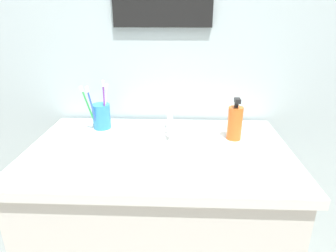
{
  "coord_description": "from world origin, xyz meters",
  "views": [
    {
      "loc": [
        0.07,
        -0.98,
        1.38
      ],
      "look_at": [
        0.04,
        -0.01,
        1.0
      ],
      "focal_mm": 31.12,
      "sensor_mm": 36.0,
      "label": 1
    }
  ],
  "objects_px": {
    "faucet": "(170,121)",
    "toothbrush_blue": "(92,106)",
    "toothbrush_white": "(106,103)",
    "toothbrush_green": "(88,105)",
    "toothbrush_purple": "(104,102)",
    "toothbrush_cup": "(102,116)",
    "soap_dispenser": "(235,123)"
  },
  "relations": [
    {
      "from": "faucet",
      "to": "toothbrush_blue",
      "type": "bearing_deg",
      "value": -178.3
    },
    {
      "from": "toothbrush_blue",
      "to": "toothbrush_white",
      "type": "distance_m",
      "value": 0.07
    },
    {
      "from": "toothbrush_green",
      "to": "toothbrush_white",
      "type": "xyz_separation_m",
      "value": [
        0.07,
        0.03,
        0.0
      ]
    },
    {
      "from": "toothbrush_purple",
      "to": "toothbrush_green",
      "type": "bearing_deg",
      "value": 176.4
    },
    {
      "from": "toothbrush_cup",
      "to": "toothbrush_blue",
      "type": "bearing_deg",
      "value": -118.27
    },
    {
      "from": "toothbrush_green",
      "to": "toothbrush_blue",
      "type": "height_order",
      "value": "toothbrush_blue"
    },
    {
      "from": "faucet",
      "to": "soap_dispenser",
      "type": "relative_size",
      "value": 0.99
    },
    {
      "from": "faucet",
      "to": "toothbrush_purple",
      "type": "distance_m",
      "value": 0.28
    },
    {
      "from": "toothbrush_cup",
      "to": "soap_dispenser",
      "type": "relative_size",
      "value": 0.63
    },
    {
      "from": "faucet",
      "to": "soap_dispenser",
      "type": "bearing_deg",
      "value": -13.15
    },
    {
      "from": "toothbrush_cup",
      "to": "toothbrush_white",
      "type": "distance_m",
      "value": 0.06
    },
    {
      "from": "toothbrush_green",
      "to": "toothbrush_white",
      "type": "relative_size",
      "value": 1.0
    },
    {
      "from": "toothbrush_green",
      "to": "toothbrush_blue",
      "type": "distance_m",
      "value": 0.03
    },
    {
      "from": "faucet",
      "to": "toothbrush_white",
      "type": "height_order",
      "value": "toothbrush_white"
    },
    {
      "from": "toothbrush_purple",
      "to": "toothbrush_white",
      "type": "relative_size",
      "value": 1.13
    },
    {
      "from": "faucet",
      "to": "toothbrush_white",
      "type": "bearing_deg",
      "value": 171.14
    },
    {
      "from": "toothbrush_green",
      "to": "toothbrush_blue",
      "type": "bearing_deg",
      "value": -45.49
    },
    {
      "from": "faucet",
      "to": "toothbrush_cup",
      "type": "bearing_deg",
      "value": 173.14
    },
    {
      "from": "toothbrush_blue",
      "to": "toothbrush_white",
      "type": "relative_size",
      "value": 1.04
    },
    {
      "from": "toothbrush_blue",
      "to": "toothbrush_white",
      "type": "xyz_separation_m",
      "value": [
        0.04,
        0.05,
        -0.0
      ]
    },
    {
      "from": "faucet",
      "to": "toothbrush_purple",
      "type": "height_order",
      "value": "toothbrush_purple"
    },
    {
      "from": "toothbrush_green",
      "to": "soap_dispenser",
      "type": "xyz_separation_m",
      "value": [
        0.6,
        -0.08,
        -0.04
      ]
    },
    {
      "from": "faucet",
      "to": "toothbrush_green",
      "type": "distance_m",
      "value": 0.35
    },
    {
      "from": "toothbrush_cup",
      "to": "toothbrush_green",
      "type": "xyz_separation_m",
      "value": [
        -0.05,
        -0.02,
        0.06
      ]
    },
    {
      "from": "soap_dispenser",
      "to": "toothbrush_cup",
      "type": "bearing_deg",
      "value": 170.17
    },
    {
      "from": "toothbrush_purple",
      "to": "soap_dispenser",
      "type": "height_order",
      "value": "toothbrush_purple"
    },
    {
      "from": "toothbrush_purple",
      "to": "soap_dispenser",
      "type": "relative_size",
      "value": 1.25
    },
    {
      "from": "toothbrush_cup",
      "to": "toothbrush_blue",
      "type": "relative_size",
      "value": 0.55
    },
    {
      "from": "toothbrush_cup",
      "to": "toothbrush_purple",
      "type": "relative_size",
      "value": 0.51
    },
    {
      "from": "faucet",
      "to": "toothbrush_blue",
      "type": "relative_size",
      "value": 0.86
    },
    {
      "from": "toothbrush_cup",
      "to": "toothbrush_purple",
      "type": "distance_m",
      "value": 0.08
    },
    {
      "from": "toothbrush_blue",
      "to": "soap_dispenser",
      "type": "xyz_separation_m",
      "value": [
        0.57,
        -0.05,
        -0.05
      ]
    }
  ]
}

